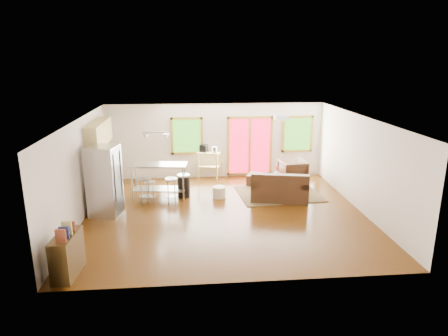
{
  "coord_description": "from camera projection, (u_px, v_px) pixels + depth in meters",
  "views": [
    {
      "loc": [
        -0.96,
        -10.15,
        4.12
      ],
      "look_at": [
        0.0,
        0.3,
        1.2
      ],
      "focal_mm": 32.0,
      "sensor_mm": 36.0,
      "label": 1
    }
  ],
  "objects": [
    {
      "name": "coffee_table",
      "position": [
        275.0,
        179.0,
        12.84
      ],
      "size": [
        1.09,
        0.89,
        0.38
      ],
      "rotation": [
        0.0,
        0.0,
        -0.39
      ],
      "color": "#36250D",
      "rests_on": "floor"
    },
    {
      "name": "ceiling",
      "position": [
        225.0,
        118.0,
        10.22
      ],
      "size": [
        7.5,
        7.0,
        0.02
      ],
      "primitive_type": "cube",
      "color": "white",
      "rests_on": "ground"
    },
    {
      "name": "bar_stool_c",
      "position": [
        171.0,
        185.0,
        11.48
      ],
      "size": [
        0.38,
        0.38,
        0.77
      ],
      "rotation": [
        0.0,
        0.0,
        0.05
      ],
      "color": "#B7BABC",
      "rests_on": "floor"
    },
    {
      "name": "vase",
      "position": [
        277.0,
        172.0,
        12.9
      ],
      "size": [
        0.26,
        0.27,
        0.34
      ],
      "rotation": [
        0.0,
        0.0,
        0.39
      ],
      "color": "silver",
      "rests_on": "coffee_table"
    },
    {
      "name": "trash_can",
      "position": [
        184.0,
        186.0,
        12.11
      ],
      "size": [
        0.49,
        0.49,
        0.71
      ],
      "rotation": [
        0.0,
        0.0,
        0.35
      ],
      "color": "black",
      "rests_on": "floor"
    },
    {
      "name": "floor",
      "position": [
        225.0,
        213.0,
        10.93
      ],
      "size": [
        7.5,
        7.0,
        0.02
      ],
      "primitive_type": "cube",
      "color": "#361C06",
      "rests_on": "ground"
    },
    {
      "name": "kitchen_cart",
      "position": [
        208.0,
        156.0,
        13.91
      ],
      "size": [
        0.9,
        0.73,
        1.18
      ],
      "rotation": [
        0.0,
        0.0,
        -0.34
      ],
      "color": "tan",
      "rests_on": "floor"
    },
    {
      "name": "bookshelf",
      "position": [
        67.0,
        254.0,
        7.73
      ],
      "size": [
        0.44,
        0.97,
        1.12
      ],
      "rotation": [
        0.0,
        0.0,
        -0.07
      ],
      "color": "#36250D",
      "rests_on": "floor"
    },
    {
      "name": "pouf",
      "position": [
        219.0,
        192.0,
        12.1
      ],
      "size": [
        0.43,
        0.43,
        0.34
      ],
      "primitive_type": "cylinder",
      "rotation": [
        0.0,
        0.0,
        0.11
      ],
      "color": "silver",
      "rests_on": "floor"
    },
    {
      "name": "french_doors",
      "position": [
        250.0,
        146.0,
        14.05
      ],
      "size": [
        1.6,
        0.05,
        2.1
      ],
      "color": "red",
      "rests_on": "back_wall"
    },
    {
      "name": "window_right",
      "position": [
        297.0,
        134.0,
        14.1
      ],
      "size": [
        1.1,
        0.05,
        1.3
      ],
      "color": "#2A6118",
      "rests_on": "back_wall"
    },
    {
      "name": "armchair",
      "position": [
        292.0,
        170.0,
        13.51
      ],
      "size": [
        0.93,
        0.88,
        0.86
      ],
      "primitive_type": "imported",
      "rotation": [
        0.0,
        0.0,
        3.27
      ],
      "color": "#311E11",
      "rests_on": "floor"
    },
    {
      "name": "ottoman",
      "position": [
        257.0,
        180.0,
        13.27
      ],
      "size": [
        0.75,
        0.75,
        0.37
      ],
      "primitive_type": "cube",
      "rotation": [
        0.0,
        0.0,
        -0.43
      ],
      "color": "#311E11",
      "rests_on": "floor"
    },
    {
      "name": "ceiling_flush",
      "position": [
        281.0,
        117.0,
        10.96
      ],
      "size": [
        0.35,
        0.35,
        0.12
      ],
      "primitive_type": "cube",
      "color": "white",
      "rests_on": "ceiling"
    },
    {
      "name": "pendant_light",
      "position": [
        156.0,
        136.0,
        11.69
      ],
      "size": [
        0.8,
        0.18,
        0.79
      ],
      "color": "gray",
      "rests_on": "ceiling"
    },
    {
      "name": "window_left",
      "position": [
        187.0,
        136.0,
        13.75
      ],
      "size": [
        1.1,
        0.05,
        1.3
      ],
      "color": "#2A6118",
      "rests_on": "back_wall"
    },
    {
      "name": "bar_stool_b",
      "position": [
        150.0,
        187.0,
        11.53
      ],
      "size": [
        0.33,
        0.33,
        0.66
      ],
      "rotation": [
        0.0,
        0.0,
        0.06
      ],
      "color": "#B7BABC",
      "rests_on": "floor"
    },
    {
      "name": "rug",
      "position": [
        279.0,
        194.0,
        12.44
      ],
      "size": [
        2.61,
        2.09,
        0.02
      ],
      "primitive_type": "cube",
      "rotation": [
        0.0,
        0.0,
        0.08
      ],
      "color": "#405A37",
      "rests_on": "floor"
    },
    {
      "name": "bar_stool_a",
      "position": [
        145.0,
        185.0,
        11.44
      ],
      "size": [
        0.39,
        0.39,
        0.79
      ],
      "rotation": [
        0.0,
        0.0,
        0.06
      ],
      "color": "#B7BABC",
      "rests_on": "floor"
    },
    {
      "name": "left_wall",
      "position": [
        80.0,
        171.0,
        10.24
      ],
      "size": [
        0.02,
        7.0,
        2.6
      ],
      "primitive_type": "cube",
      "color": "beige",
      "rests_on": "ground"
    },
    {
      "name": "right_wall",
      "position": [
        362.0,
        164.0,
        10.91
      ],
      "size": [
        0.02,
        7.0,
        2.6
      ],
      "primitive_type": "cube",
      "color": "beige",
      "rests_on": "ground"
    },
    {
      "name": "front_wall",
      "position": [
        243.0,
        219.0,
        7.21
      ],
      "size": [
        7.5,
        0.02,
        2.6
      ],
      "primitive_type": "cube",
      "color": "beige",
      "rests_on": "ground"
    },
    {
      "name": "cabinets",
      "position": [
        105.0,
        167.0,
        12.0
      ],
      "size": [
        0.64,
        2.24,
        2.3
      ],
      "color": "tan",
      "rests_on": "floor"
    },
    {
      "name": "island",
      "position": [
        159.0,
        175.0,
        11.94
      ],
      "size": [
        1.73,
        0.84,
        1.06
      ],
      "rotation": [
        0.0,
        0.0,
        -0.11
      ],
      "color": "#B7BABC",
      "rests_on": "floor"
    },
    {
      "name": "book",
      "position": [
        280.0,
        174.0,
        12.59
      ],
      "size": [
        0.23,
        0.12,
        0.32
      ],
      "primitive_type": "imported",
      "rotation": [
        0.0,
        0.0,
        0.41
      ],
      "color": "brown",
      "rests_on": "coffee_table"
    },
    {
      "name": "refrigerator",
      "position": [
        105.0,
        181.0,
        10.6
      ],
      "size": [
        0.89,
        0.87,
        1.89
      ],
      "rotation": [
        0.0,
        0.0,
        -0.2
      ],
      "color": "#B7BABC",
      "rests_on": "floor"
    },
    {
      "name": "back_wall",
      "position": [
        216.0,
        141.0,
        13.94
      ],
      "size": [
        7.5,
        0.02,
        2.6
      ],
      "primitive_type": "cube",
      "color": "beige",
      "rests_on": "ground"
    },
    {
      "name": "cup",
      "position": [
        171.0,
        164.0,
        12.0
      ],
      "size": [
        0.16,
        0.15,
        0.13
      ],
      "primitive_type": "imported",
      "rotation": [
        0.0,
        0.0,
        -0.39
      ],
      "color": "white",
      "rests_on": "island"
    },
    {
      "name": "loveseat",
      "position": [
        279.0,
        189.0,
        11.84
      ],
      "size": [
        1.82,
        1.26,
        0.89
      ],
      "rotation": [
        0.0,
        0.0,
        -0.21
      ],
      "color": "#311E11",
      "rests_on": "floor"
    }
  ]
}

